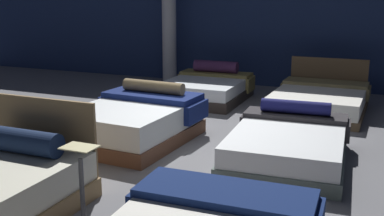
{
  "coord_description": "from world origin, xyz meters",
  "views": [
    {
      "loc": [
        2.22,
        -5.79,
        2.1
      ],
      "look_at": [
        -0.18,
        -0.11,
        0.59
      ],
      "focal_mm": 42.88,
      "sensor_mm": 36.0,
      "label": 1
    }
  ],
  "objects_px": {
    "bed_3": "(288,145)",
    "price_sign": "(83,210)",
    "bed_2": "(134,121)",
    "support_pillar": "(169,11)",
    "bed_4": "(206,89)",
    "bed_5": "(320,100)"
  },
  "relations": [
    {
      "from": "bed_3",
      "to": "price_sign",
      "type": "bearing_deg",
      "value": -116.07
    },
    {
      "from": "bed_2",
      "to": "bed_3",
      "type": "bearing_deg",
      "value": 3.25
    },
    {
      "from": "bed_3",
      "to": "support_pillar",
      "type": "xyz_separation_m",
      "value": [
        -3.83,
        4.46,
        1.53
      ]
    },
    {
      "from": "bed_3",
      "to": "bed_4",
      "type": "xyz_separation_m",
      "value": [
        -2.28,
        2.97,
        0.02
      ]
    },
    {
      "from": "bed_3",
      "to": "bed_5",
      "type": "distance_m",
      "value": 2.86
    },
    {
      "from": "price_sign",
      "to": "bed_4",
      "type": "bearing_deg",
      "value": 100.95
    },
    {
      "from": "bed_3",
      "to": "support_pillar",
      "type": "distance_m",
      "value": 6.07
    },
    {
      "from": "bed_3",
      "to": "price_sign",
      "type": "relative_size",
      "value": 2.26
    },
    {
      "from": "bed_2",
      "to": "bed_5",
      "type": "distance_m",
      "value": 3.66
    },
    {
      "from": "bed_2",
      "to": "support_pillar",
      "type": "height_order",
      "value": "support_pillar"
    },
    {
      "from": "bed_3",
      "to": "bed_2",
      "type": "bearing_deg",
      "value": 176.54
    },
    {
      "from": "bed_2",
      "to": "bed_5",
      "type": "bearing_deg",
      "value": 54.7
    },
    {
      "from": "bed_3",
      "to": "bed_5",
      "type": "xyz_separation_m",
      "value": [
        0.02,
        2.86,
        -0.01
      ]
    },
    {
      "from": "bed_4",
      "to": "price_sign",
      "type": "bearing_deg",
      "value": -79.64
    },
    {
      "from": "bed_4",
      "to": "support_pillar",
      "type": "relative_size",
      "value": 0.55
    },
    {
      "from": "bed_3",
      "to": "bed_4",
      "type": "relative_size",
      "value": 1.06
    },
    {
      "from": "price_sign",
      "to": "bed_3",
      "type": "bearing_deg",
      "value": 67.25
    },
    {
      "from": "bed_4",
      "to": "bed_5",
      "type": "relative_size",
      "value": 0.91
    },
    {
      "from": "bed_2",
      "to": "support_pillar",
      "type": "relative_size",
      "value": 0.57
    },
    {
      "from": "bed_4",
      "to": "price_sign",
      "type": "relative_size",
      "value": 2.13
    },
    {
      "from": "bed_2",
      "to": "bed_4",
      "type": "relative_size",
      "value": 1.03
    },
    {
      "from": "bed_3",
      "to": "bed_5",
      "type": "bearing_deg",
      "value": 86.37
    }
  ]
}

